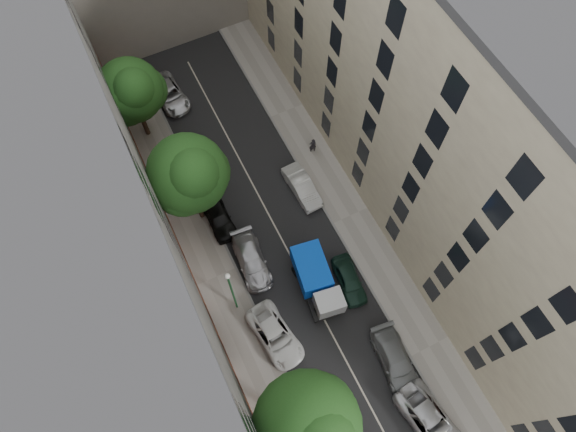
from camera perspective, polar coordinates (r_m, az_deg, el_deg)
ground at (r=38.17m, az=-0.31°, el=-3.34°), size 120.00×120.00×0.00m
road_surface at (r=38.16m, az=-0.31°, el=-3.33°), size 8.00×44.00×0.02m
sidewalk_left at (r=37.59m, az=-7.91°, el=-6.69°), size 3.00×44.00×0.15m
sidewalk_right at (r=39.37m, az=6.90°, el=-0.00°), size 3.00×44.00×0.15m
building_left at (r=28.89m, az=-20.47°, el=-4.50°), size 8.00×44.00×20.00m
building_right at (r=33.30m, az=17.21°, el=11.24°), size 8.00×44.00×20.00m
tarp_truck at (r=35.93m, az=3.16°, el=-7.04°), size 2.74×5.40×2.38m
car_left_2 at (r=35.48m, az=-1.44°, el=-13.11°), size 2.87×5.14×1.36m
car_left_3 at (r=37.09m, az=-4.08°, el=-4.95°), size 2.37×4.96×1.39m
car_left_4 at (r=38.70m, az=-7.78°, el=-0.06°), size 1.74×4.29×1.46m
car_left_5 at (r=41.22m, az=-9.55°, el=5.82°), size 1.97×4.26×1.35m
car_left_6 at (r=45.77m, az=-13.03°, el=13.09°), size 2.69×4.97×1.32m
car_right_0 at (r=35.78m, az=15.53°, el=-21.16°), size 3.02×5.47×1.45m
car_right_1 at (r=35.83m, az=11.83°, el=-15.43°), size 2.50×5.03×1.40m
car_right_2 at (r=36.78m, az=6.83°, el=-7.08°), size 2.10×4.12×1.34m
car_right_3 at (r=39.57m, az=1.57°, el=3.28°), size 1.68×4.28×1.39m
tree_near at (r=28.91m, az=2.40°, el=-22.44°), size 5.99×5.82×9.55m
tree_mid at (r=34.25m, az=-10.81°, el=4.41°), size 5.63×5.40×9.12m
tree_far at (r=40.33m, az=-16.89°, el=13.01°), size 5.14×4.85×7.90m
lamp_post at (r=32.78m, az=-6.33°, el=-8.04°), size 0.36×0.36×6.68m
pedestrian at (r=41.28m, az=2.77°, el=7.85°), size 0.64×0.48×1.58m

